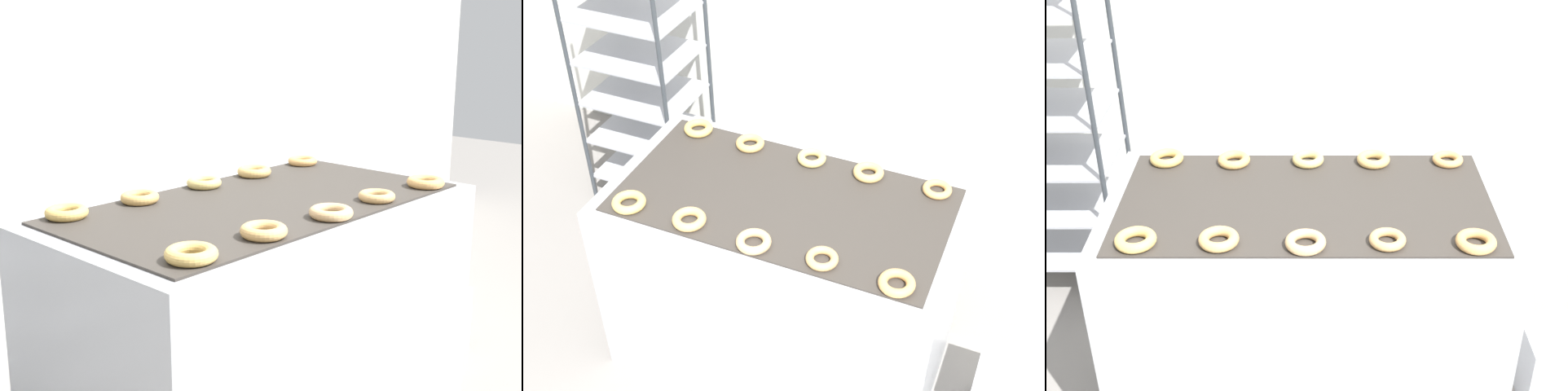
# 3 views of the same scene
# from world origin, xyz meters

# --- Properties ---
(fryer_machine) EXTENTS (1.49, 0.82, 0.96)m
(fryer_machine) POSITION_xyz_m (0.00, 0.66, 0.48)
(fryer_machine) COLOR #B7BABF
(fryer_machine) RESTS_ON ground_plane
(baking_rack_cart) EXTENTS (0.61, 0.52, 1.86)m
(baking_rack_cart) POSITION_xyz_m (-1.23, 1.51, 0.95)
(baking_rack_cart) COLOR #33383D
(baking_rack_cart) RESTS_ON ground_plane
(donut_near_leftmost) EXTENTS (0.14, 0.14, 0.04)m
(donut_near_leftmost) POSITION_xyz_m (-0.57, 0.37, 0.98)
(donut_near_leftmost) COLOR #E4B960
(donut_near_leftmost) RESTS_ON fryer_machine
(donut_near_left) EXTENTS (0.14, 0.14, 0.04)m
(donut_near_left) POSITION_xyz_m (-0.29, 0.37, 0.98)
(donut_near_left) COLOR #E0AC63
(donut_near_left) RESTS_ON fryer_machine
(donut_near_center) EXTENTS (0.14, 0.14, 0.03)m
(donut_near_center) POSITION_xyz_m (0.00, 0.36, 0.98)
(donut_near_center) COLOR tan
(donut_near_center) RESTS_ON fryer_machine
(donut_near_right) EXTENTS (0.12, 0.12, 0.03)m
(donut_near_right) POSITION_xyz_m (0.27, 0.38, 0.98)
(donut_near_right) COLOR tan
(donut_near_right) RESTS_ON fryer_machine
(donut_near_rightmost) EXTENTS (0.14, 0.14, 0.03)m
(donut_near_rightmost) POSITION_xyz_m (0.57, 0.36, 0.98)
(donut_near_rightmost) COLOR #E2A65D
(donut_near_rightmost) RESTS_ON fryer_machine
(donut_far_leftmost) EXTENTS (0.13, 0.13, 0.03)m
(donut_far_leftmost) POSITION_xyz_m (-0.56, 0.96, 0.98)
(donut_far_leftmost) COLOR #E0B45B
(donut_far_leftmost) RESTS_ON fryer_machine
(donut_far_left) EXTENTS (0.13, 0.13, 0.03)m
(donut_far_left) POSITION_xyz_m (-0.29, 0.94, 0.98)
(donut_far_left) COLOR tan
(donut_far_left) RESTS_ON fryer_machine
(donut_far_center) EXTENTS (0.13, 0.13, 0.03)m
(donut_far_center) POSITION_xyz_m (0.01, 0.95, 0.98)
(donut_far_center) COLOR #DABD69
(donut_far_center) RESTS_ON fryer_machine
(donut_far_right) EXTENTS (0.13, 0.13, 0.04)m
(donut_far_right) POSITION_xyz_m (0.27, 0.95, 0.98)
(donut_far_right) COLOR #DDAE60
(donut_far_right) RESTS_ON fryer_machine
(donut_far_rightmost) EXTENTS (0.12, 0.12, 0.03)m
(donut_far_rightmost) POSITION_xyz_m (0.57, 0.95, 0.98)
(donut_far_rightmost) COLOR #E8A85D
(donut_far_rightmost) RESTS_ON fryer_machine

